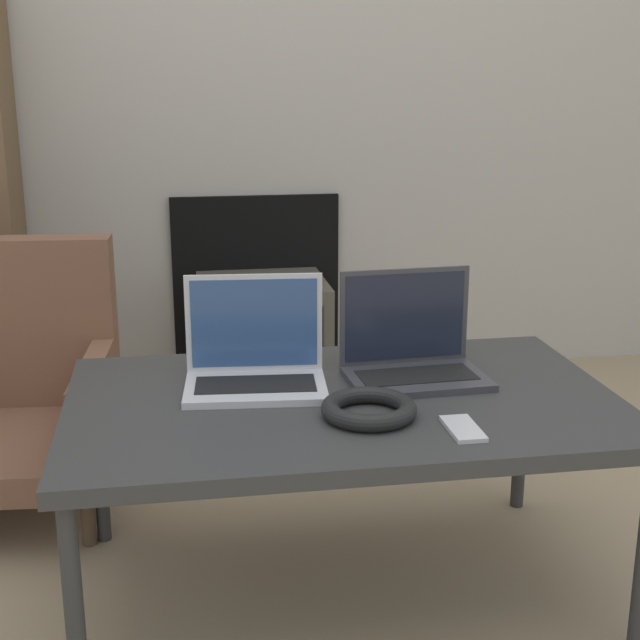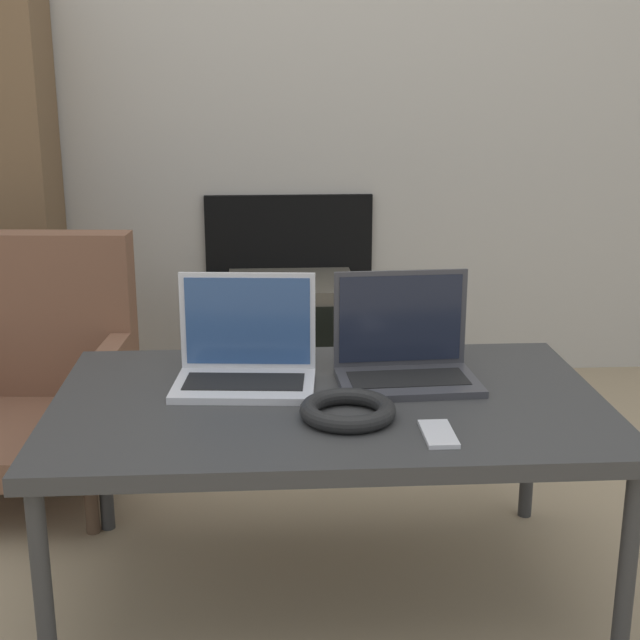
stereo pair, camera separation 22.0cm
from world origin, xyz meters
name	(u,v)px [view 2 (the right image)]	position (x,y,z in m)	size (l,w,h in m)	color
wall_back	(298,35)	(0.00, 1.84, 1.29)	(7.00, 0.08, 2.60)	#ADA89E
table	(329,412)	(0.00, 0.27, 0.44)	(1.19, 0.73, 0.48)	#333333
laptop_left	(246,359)	(-0.18, 0.38, 0.53)	(0.33, 0.23, 0.24)	silver
laptop_right	(405,355)	(0.18, 0.38, 0.53)	(0.32, 0.22, 0.24)	#38383D
headphones	(348,410)	(0.03, 0.14, 0.49)	(0.20, 0.20, 0.04)	black
phone	(438,434)	(0.20, 0.04, 0.48)	(0.06, 0.13, 0.01)	silver
tv	(291,338)	(-0.04, 1.58, 0.22)	(0.46, 0.42, 0.44)	#4C473D
armchair	(12,374)	(-0.86, 0.92, 0.32)	(0.70, 0.63, 0.71)	brown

